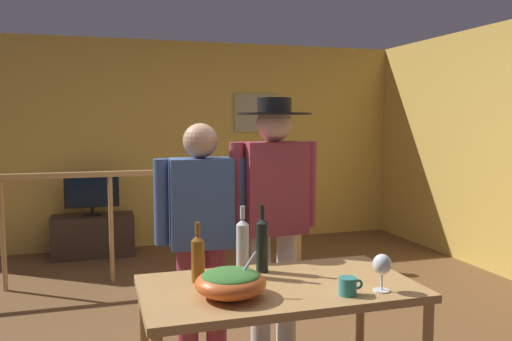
{
  "coord_description": "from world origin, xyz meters",
  "views": [
    {
      "loc": [
        -0.91,
        -3.22,
        1.56
      ],
      "look_at": [
        -0.08,
        -0.49,
        1.27
      ],
      "focal_mm": 36.54,
      "sensor_mm": 36.0,
      "label": 1
    }
  ],
  "objects_px": {
    "serving_table": "(279,299)",
    "wine_bottle_amber": "(198,257)",
    "tv_console": "(93,236)",
    "salad_bowl": "(231,282)",
    "wine_bottle_clear": "(243,247)",
    "wine_glass": "(382,266)",
    "person_standing_right": "(274,204)",
    "mug_teal": "(348,286)",
    "person_standing_left": "(201,227)",
    "framed_picture": "(256,113)",
    "stair_railing": "(175,203)",
    "flat_screen_tv": "(92,192)",
    "wine_bottle_dark": "(262,244)"
  },
  "relations": [
    {
      "from": "serving_table",
      "to": "wine_bottle_amber",
      "type": "height_order",
      "value": "wine_bottle_amber"
    },
    {
      "from": "tv_console",
      "to": "wine_bottle_amber",
      "type": "relative_size",
      "value": 3.0
    },
    {
      "from": "salad_bowl",
      "to": "wine_bottle_clear",
      "type": "height_order",
      "value": "wine_bottle_clear"
    },
    {
      "from": "wine_glass",
      "to": "person_standing_right",
      "type": "height_order",
      "value": "person_standing_right"
    },
    {
      "from": "wine_bottle_clear",
      "to": "wine_bottle_amber",
      "type": "height_order",
      "value": "wine_bottle_clear"
    },
    {
      "from": "wine_glass",
      "to": "person_standing_right",
      "type": "distance_m",
      "value": 1.03
    },
    {
      "from": "wine_glass",
      "to": "serving_table",
      "type": "bearing_deg",
      "value": 151.15
    },
    {
      "from": "person_standing_right",
      "to": "mug_teal",
      "type": "bearing_deg",
      "value": 88.34
    },
    {
      "from": "serving_table",
      "to": "person_standing_left",
      "type": "height_order",
      "value": "person_standing_left"
    },
    {
      "from": "framed_picture",
      "to": "tv_console",
      "type": "distance_m",
      "value": 2.49
    },
    {
      "from": "stair_railing",
      "to": "tv_console",
      "type": "distance_m",
      "value": 1.4
    },
    {
      "from": "tv_console",
      "to": "flat_screen_tv",
      "type": "height_order",
      "value": "flat_screen_tv"
    },
    {
      "from": "salad_bowl",
      "to": "wine_bottle_clear",
      "type": "xyz_separation_m",
      "value": [
        0.14,
        0.29,
        0.08
      ]
    },
    {
      "from": "wine_bottle_amber",
      "to": "person_standing_right",
      "type": "height_order",
      "value": "person_standing_right"
    },
    {
      "from": "flat_screen_tv",
      "to": "serving_table",
      "type": "height_order",
      "value": "flat_screen_tv"
    },
    {
      "from": "salad_bowl",
      "to": "wine_bottle_dark",
      "type": "bearing_deg",
      "value": 52.42
    },
    {
      "from": "framed_picture",
      "to": "tv_console",
      "type": "xyz_separation_m",
      "value": [
        -2.03,
        -0.29,
        -1.4
      ]
    },
    {
      "from": "mug_teal",
      "to": "person_standing_left",
      "type": "bearing_deg",
      "value": 116.02
    },
    {
      "from": "wine_bottle_amber",
      "to": "person_standing_left",
      "type": "relative_size",
      "value": 0.2
    },
    {
      "from": "wine_bottle_dark",
      "to": "person_standing_right",
      "type": "xyz_separation_m",
      "value": [
        0.25,
        0.54,
        0.12
      ]
    },
    {
      "from": "serving_table",
      "to": "wine_bottle_clear",
      "type": "xyz_separation_m",
      "value": [
        -0.13,
        0.18,
        0.23
      ]
    },
    {
      "from": "framed_picture",
      "to": "flat_screen_tv",
      "type": "distance_m",
      "value": 2.25
    },
    {
      "from": "stair_railing",
      "to": "flat_screen_tv",
      "type": "xyz_separation_m",
      "value": [
        -0.79,
        1.01,
        0.0
      ]
    },
    {
      "from": "framed_picture",
      "to": "stair_railing",
      "type": "distance_m",
      "value": 2.04
    },
    {
      "from": "flat_screen_tv",
      "to": "salad_bowl",
      "type": "distance_m",
      "value": 3.91
    },
    {
      "from": "flat_screen_tv",
      "to": "serving_table",
      "type": "bearing_deg",
      "value": -76.31
    },
    {
      "from": "framed_picture",
      "to": "wine_bottle_dark",
      "type": "bearing_deg",
      "value": -106.47
    },
    {
      "from": "salad_bowl",
      "to": "person_standing_right",
      "type": "distance_m",
      "value": 1.03
    },
    {
      "from": "tv_console",
      "to": "wine_bottle_amber",
      "type": "bearing_deg",
      "value": -81.49
    },
    {
      "from": "framed_picture",
      "to": "person_standing_left",
      "type": "height_order",
      "value": "framed_picture"
    },
    {
      "from": "framed_picture",
      "to": "wine_bottle_dark",
      "type": "height_order",
      "value": "framed_picture"
    },
    {
      "from": "wine_bottle_amber",
      "to": "mug_teal",
      "type": "relative_size",
      "value": 2.5
    },
    {
      "from": "tv_console",
      "to": "flat_screen_tv",
      "type": "relative_size",
      "value": 1.52
    },
    {
      "from": "salad_bowl",
      "to": "wine_bottle_amber",
      "type": "height_order",
      "value": "wine_bottle_amber"
    },
    {
      "from": "salad_bowl",
      "to": "mug_teal",
      "type": "distance_m",
      "value": 0.54
    },
    {
      "from": "flat_screen_tv",
      "to": "salad_bowl",
      "type": "bearing_deg",
      "value": -80.54
    },
    {
      "from": "wine_bottle_clear",
      "to": "wine_bottle_dark",
      "type": "distance_m",
      "value": 0.13
    },
    {
      "from": "wine_glass",
      "to": "tv_console",
      "type": "bearing_deg",
      "value": 108.51
    },
    {
      "from": "wine_glass",
      "to": "mug_teal",
      "type": "distance_m",
      "value": 0.19
    },
    {
      "from": "flat_screen_tv",
      "to": "wine_bottle_clear",
      "type": "xyz_separation_m",
      "value": [
        0.78,
        -3.56,
        0.17
      ]
    },
    {
      "from": "stair_railing",
      "to": "wine_bottle_amber",
      "type": "bearing_deg",
      "value": -95.53
    },
    {
      "from": "tv_console",
      "to": "mug_teal",
      "type": "height_order",
      "value": "mug_teal"
    },
    {
      "from": "stair_railing",
      "to": "serving_table",
      "type": "distance_m",
      "value": 2.73
    },
    {
      "from": "framed_picture",
      "to": "wine_bottle_clear",
      "type": "relative_size",
      "value": 1.58
    },
    {
      "from": "framed_picture",
      "to": "person_standing_right",
      "type": "xyz_separation_m",
      "value": [
        -0.88,
        -3.3,
        -0.62
      ]
    },
    {
      "from": "serving_table",
      "to": "wine_bottle_dark",
      "type": "height_order",
      "value": "wine_bottle_dark"
    },
    {
      "from": "person_standing_right",
      "to": "flat_screen_tv",
      "type": "bearing_deg",
      "value": -71.6
    },
    {
      "from": "tv_console",
      "to": "wine_bottle_clear",
      "type": "height_order",
      "value": "wine_bottle_clear"
    },
    {
      "from": "wine_glass",
      "to": "wine_bottle_clear",
      "type": "xyz_separation_m",
      "value": [
        -0.57,
        0.42,
        0.03
      ]
    },
    {
      "from": "serving_table",
      "to": "wine_bottle_dark",
      "type": "relative_size",
      "value": 3.73
    }
  ]
}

